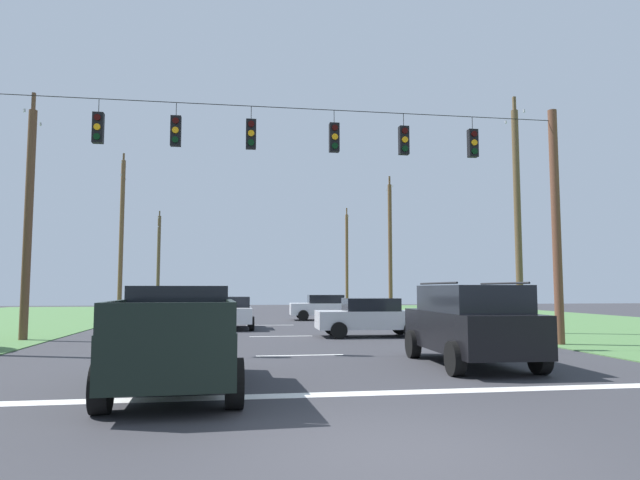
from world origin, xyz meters
name	(u,v)px	position (x,y,z in m)	size (l,w,h in m)	color
ground_plane	(396,452)	(0.00, 0.00, 0.00)	(120.00, 120.00, 0.00)	#333338
stop_bar_stripe	(339,394)	(0.00, 3.63, 0.00)	(16.07, 0.45, 0.01)	white
lane_dash_0	(300,355)	(0.00, 9.63, 0.00)	(0.15, 2.50, 0.01)	white
lane_dash_1	(281,336)	(0.00, 16.15, 0.00)	(0.15, 2.50, 0.01)	white
lane_dash_2	(270,325)	(0.00, 23.02, 0.00)	(0.15, 2.50, 0.01)	white
overhead_signal_span	(291,199)	(-0.13, 11.20, 4.74)	(18.66, 0.31, 8.11)	brown
pickup_truck	(177,338)	(-2.94, 4.54, 0.97)	(2.45, 5.47, 1.95)	black
suv_black	(470,322)	(3.93, 6.87, 1.06)	(2.35, 4.86, 2.05)	black
distant_car_crossing_white	(325,307)	(3.65, 27.46, 0.79)	(4.38, 2.18, 1.52)	silver
distant_car_oncoming	(232,312)	(-1.96, 20.79, 0.79)	(2.02, 4.30, 1.52)	silver
distant_car_far_parked	(371,317)	(3.51, 15.45, 0.79)	(4.35, 2.13, 1.52)	silver
utility_pole_mid_right	(518,216)	(10.20, 16.02, 5.01)	(0.29, 1.71, 10.32)	brown
utility_pole_far_right	(390,246)	(9.93, 35.11, 5.12)	(0.30, 1.77, 10.57)	brown
utility_pole_near_left	(347,259)	(10.16, 52.96, 5.11)	(0.31, 1.90, 10.65)	brown
utility_pole_far_left	(28,219)	(-9.52, 15.75, 4.48)	(0.31, 1.81, 9.34)	brown
utility_pole_distant_right	(121,234)	(-9.62, 33.79, 5.67)	(0.30, 1.68, 11.34)	brown
utility_pole_distant_left	(158,259)	(-9.45, 52.14, 4.84)	(0.34, 1.67, 9.81)	brown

